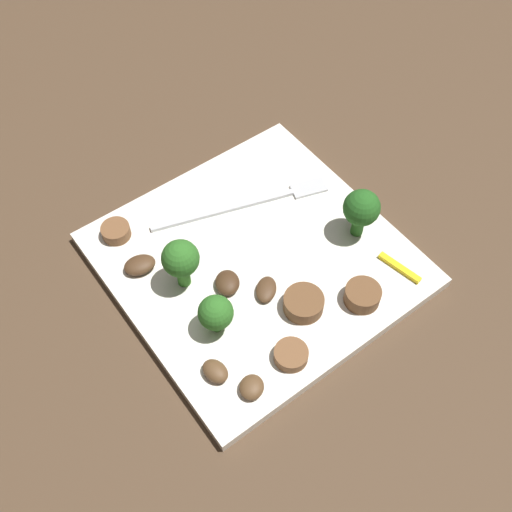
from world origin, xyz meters
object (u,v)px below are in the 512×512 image
plate (256,260)px  mushroom_0 (215,371)px  sausage_slice_1 (307,301)px  mushroom_5 (252,387)px  mushroom_3 (266,289)px  broccoli_floret_1 (216,313)px  broccoli_floret_0 (361,209)px  pepper_strip_0 (400,268)px  fork (254,202)px  sausage_slice_0 (291,355)px  mushroom_4 (227,283)px  mushroom_1 (140,265)px  sausage_slice_3 (362,295)px  broccoli_floret_2 (181,260)px  sausage_slice_2 (116,231)px

plate → mushroom_0: bearing=-142.4°
sausage_slice_1 → mushroom_5: sausage_slice_1 is taller
mushroom_3 → broccoli_floret_1: bearing=-176.2°
broccoli_floret_0 → pepper_strip_0: size_ratio=1.23×
broccoli_floret_1 → mushroom_5: (-0.01, -0.06, -0.02)m
fork → mushroom_5: 0.19m
plate → pepper_strip_0: bearing=-43.1°
sausage_slice_0 → mushroom_0: 0.06m
mushroom_4 → mushroom_5: same height
broccoli_floret_1 → mushroom_0: bearing=-126.6°
pepper_strip_0 → mushroom_0: bearing=175.4°
plate → fork: fork is taller
sausage_slice_1 → mushroom_1: (-0.10, 0.12, -0.00)m
broccoli_floret_0 → pepper_strip_0: broccoli_floret_0 is taller
sausage_slice_0 → mushroom_4: (-0.00, 0.09, 0.00)m
broccoli_floret_1 → fork: bearing=40.6°
broccoli_floret_0 → sausage_slice_0: 0.15m
sausage_slice_3 → mushroom_3: 0.08m
plate → mushroom_4: size_ratio=9.66×
broccoli_floret_2 → plate: bearing=-12.9°
fork → mushroom_4: mushroom_4 is taller
sausage_slice_2 → mushroom_5: bearing=-87.1°
broccoli_floret_1 → sausage_slice_1: broccoli_floret_1 is taller
sausage_slice_0 → mushroom_0: bearing=156.6°
fork → mushroom_1: (-0.13, 0.00, 0.00)m
mushroom_0 → plate: bearing=37.6°
broccoli_floret_2 → mushroom_4: bearing=-43.3°
plate → mushroom_1: 0.11m
plate → sausage_slice_3: size_ratio=7.92×
broccoli_floret_2 → sausage_slice_1: (0.07, -0.08, -0.03)m
sausage_slice_1 → mushroom_0: size_ratio=1.48×
sausage_slice_3 → mushroom_0: 0.14m
broccoli_floret_1 → mushroom_0: broccoli_floret_1 is taller
plate → broccoli_floret_0: bearing=-20.5°
broccoli_floret_0 → mushroom_1: size_ratio=1.84×
sausage_slice_0 → sausage_slice_2: sausage_slice_2 is taller
mushroom_5 → pepper_strip_0: mushroom_5 is taller
broccoli_floret_0 → pepper_strip_0: 0.06m
broccoli_floret_1 → sausage_slice_1: bearing=-20.7°
broccoli_floret_0 → sausage_slice_2: size_ratio=1.96×
sausage_slice_3 → plate: bearing=116.4°
plate → sausage_slice_1: (0.00, -0.07, 0.01)m
pepper_strip_0 → broccoli_floret_2: bearing=147.3°
fork → broccoli_floret_2: broccoli_floret_2 is taller
sausage_slice_2 → mushroom_1: (-0.00, -0.05, -0.00)m
sausage_slice_0 → mushroom_3: (0.02, 0.06, -0.00)m
broccoli_floret_1 → pepper_strip_0: 0.18m
sausage_slice_1 → sausage_slice_3: bearing=-30.1°
sausage_slice_3 → broccoli_floret_1: bearing=155.8°
mushroom_5 → broccoli_floret_2: bearing=83.9°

